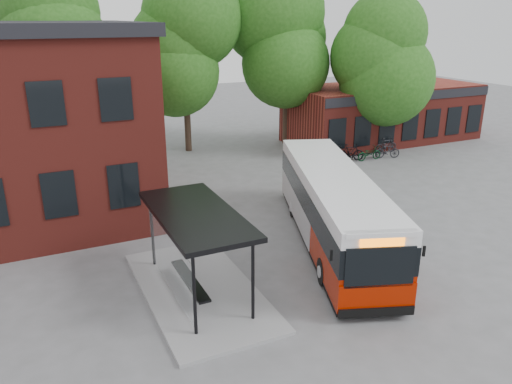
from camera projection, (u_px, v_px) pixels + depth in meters
name	position (u px, v px, depth m)	size (l,w,h in m)	color
ground	(301.00, 254.00, 19.38)	(100.00, 100.00, 0.00)	#5F5F61
shop_row	(382.00, 113.00, 36.69)	(14.00, 6.20, 4.00)	maroon
bus_shelter	(197.00, 252.00, 16.23)	(3.60, 7.00, 2.90)	black
bike_rail	(348.00, 159.00, 31.58)	(5.20, 0.10, 0.38)	black
tree_0	(74.00, 75.00, 28.77)	(7.92, 7.92, 11.00)	#215416
tree_1	(185.00, 73.00, 32.54)	(7.92, 7.92, 10.40)	#215416
tree_2	(287.00, 65.00, 34.41)	(7.92, 7.92, 11.00)	#215416
tree_3	(381.00, 81.00, 33.30)	(7.04, 7.04, 9.28)	#215416
city_bus	(332.00, 208.00, 19.91)	(2.46, 11.55, 2.94)	#9B1500
bicycle_0	(325.00, 159.00, 30.42)	(0.64, 1.84, 0.97)	black
bicycle_1	(324.00, 162.00, 30.01)	(0.42, 1.50, 0.90)	#440D14
bicycle_2	(331.00, 156.00, 30.96)	(0.66, 1.90, 1.00)	#363027
bicycle_3	(334.00, 153.00, 31.46)	(0.50, 1.77, 1.06)	black
bicycle_4	(344.00, 156.00, 31.17)	(0.59, 1.68, 0.88)	black
bicycle_5	(350.00, 152.00, 31.67)	(0.51, 1.79, 1.08)	black
bicycle_6	(369.00, 153.00, 31.79)	(0.61, 1.75, 0.92)	black
bicycle_7	(387.00, 151.00, 32.26)	(0.46, 1.63, 0.98)	#25262B
bicycle_extra_0	(386.00, 145.00, 33.53)	(0.49, 1.72, 1.04)	black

